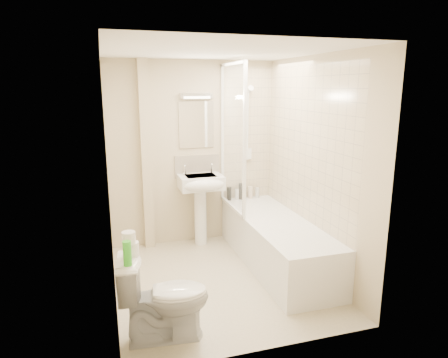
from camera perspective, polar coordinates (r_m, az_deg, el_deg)
name	(u,v)px	position (r m, az deg, el deg)	size (l,w,h in m)	color
floor	(220,280)	(4.51, -0.64, -14.19)	(2.50, 2.50, 0.00)	beige
wall_back	(193,154)	(5.29, -4.45, 3.62)	(2.20, 0.02, 2.40)	beige
wall_left	(108,180)	(3.95, -16.21, -0.14)	(0.02, 2.50, 2.40)	beige
wall_right	(315,167)	(4.52, 12.83, 1.71)	(0.02, 2.50, 2.40)	beige
ceiling	(219,51)	(4.02, -0.74, 17.83)	(2.20, 2.50, 0.02)	white
tile_back	(247,135)	(5.46, 3.29, 6.31)	(0.70, 0.01, 1.75)	beige
tile_right	(306,144)	(4.65, 11.66, 4.88)	(0.01, 2.10, 1.75)	beige
pipe_boxing	(146,157)	(5.14, -11.08, 3.13)	(0.12, 0.12, 2.40)	beige
splashback	(197,166)	(5.32, -3.87, 1.83)	(0.60, 0.01, 0.30)	beige
mirror	(196,125)	(5.24, -3.96, 7.73)	(0.46, 0.01, 0.60)	white
strip_light	(196,96)	(5.20, -3.97, 11.77)	(0.42, 0.07, 0.07)	silver
bathtub	(276,241)	(4.80, 7.42, -8.79)	(0.70, 2.10, 0.55)	white
shower_screen	(232,138)	(4.93, 1.21, 5.89)	(0.04, 0.92, 1.80)	white
shower_fixture	(248,126)	(5.40, 3.46, 7.53)	(0.10, 0.16, 0.99)	white
pedestal_sink	(201,190)	(5.17, -3.26, -1.61)	(0.56, 0.50, 1.08)	white
bottle_black_a	(229,194)	(5.45, 0.74, -2.10)	(0.06, 0.06, 0.18)	black
bottle_white_a	(237,194)	(5.48, 1.85, -2.20)	(0.05, 0.05, 0.14)	white
bottle_black_b	(241,191)	(5.49, 2.45, -1.77)	(0.06, 0.06, 0.22)	black
bottle_blue	(243,194)	(5.52, 2.79, -2.13)	(0.05, 0.05, 0.14)	navy
bottle_cream	(250,192)	(5.55, 3.77, -1.92)	(0.07, 0.07, 0.17)	beige
bottle_white_b	(257,193)	(5.58, 4.77, -1.95)	(0.05, 0.05, 0.14)	silver
toilet	(164,297)	(3.47, -8.52, -16.34)	(0.76, 0.48, 0.74)	white
toilet_roll_lower	(132,249)	(3.33, -12.96, -9.69)	(0.11, 0.11, 0.11)	white
toilet_roll_upper	(129,238)	(3.27, -13.46, -8.17)	(0.11, 0.11, 0.10)	white
green_bottle	(127,253)	(3.15, -13.66, -10.29)	(0.06, 0.06, 0.19)	green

